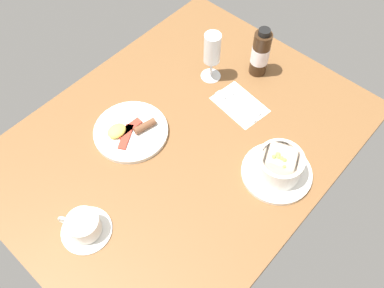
{
  "coord_description": "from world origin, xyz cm",
  "views": [
    {
      "loc": [
        -49.54,
        -48.64,
        101.34
      ],
      "look_at": [
        -2.16,
        -5.95,
        5.46
      ],
      "focal_mm": 37.98,
      "sensor_mm": 36.0,
      "label": 1
    }
  ],
  "objects_px": {
    "sauce_bottle_brown": "(261,54)",
    "wine_glass": "(212,51)",
    "porridge_bowl": "(279,166)",
    "cutlery_setting": "(239,103)",
    "coffee_cup": "(84,226)",
    "breakfast_plate": "(130,131)"
  },
  "relations": [
    {
      "from": "sauce_bottle_brown",
      "to": "wine_glass",
      "type": "bearing_deg",
      "value": 139.06
    },
    {
      "from": "coffee_cup",
      "to": "wine_glass",
      "type": "distance_m",
      "value": 0.65
    },
    {
      "from": "breakfast_plate",
      "to": "coffee_cup",
      "type": "bearing_deg",
      "value": -153.88
    },
    {
      "from": "cutlery_setting",
      "to": "breakfast_plate",
      "type": "height_order",
      "value": "breakfast_plate"
    },
    {
      "from": "porridge_bowl",
      "to": "cutlery_setting",
      "type": "bearing_deg",
      "value": 61.51
    },
    {
      "from": "wine_glass",
      "to": "sauce_bottle_brown",
      "type": "bearing_deg",
      "value": -40.94
    },
    {
      "from": "sauce_bottle_brown",
      "to": "coffee_cup",
      "type": "bearing_deg",
      "value": -179.38
    },
    {
      "from": "wine_glass",
      "to": "breakfast_plate",
      "type": "bearing_deg",
      "value": 175.18
    },
    {
      "from": "coffee_cup",
      "to": "breakfast_plate",
      "type": "xyz_separation_m",
      "value": [
        0.29,
        0.14,
        -0.02
      ]
    },
    {
      "from": "cutlery_setting",
      "to": "porridge_bowl",
      "type": "bearing_deg",
      "value": -118.49
    },
    {
      "from": "wine_glass",
      "to": "coffee_cup",
      "type": "bearing_deg",
      "value": -169.77
    },
    {
      "from": "sauce_bottle_brown",
      "to": "breakfast_plate",
      "type": "bearing_deg",
      "value": 163.78
    },
    {
      "from": "coffee_cup",
      "to": "sauce_bottle_brown",
      "type": "bearing_deg",
      "value": 0.62
    },
    {
      "from": "porridge_bowl",
      "to": "wine_glass",
      "type": "distance_m",
      "value": 0.42
    },
    {
      "from": "coffee_cup",
      "to": "breakfast_plate",
      "type": "relative_size",
      "value": 0.59
    },
    {
      "from": "porridge_bowl",
      "to": "coffee_cup",
      "type": "xyz_separation_m",
      "value": [
        -0.47,
        0.27,
        -0.01
      ]
    },
    {
      "from": "coffee_cup",
      "to": "cutlery_setting",
      "type": "bearing_deg",
      "value": -2.88
    },
    {
      "from": "porridge_bowl",
      "to": "cutlery_setting",
      "type": "distance_m",
      "value": 0.28
    },
    {
      "from": "cutlery_setting",
      "to": "coffee_cup",
      "type": "xyz_separation_m",
      "value": [
        -0.6,
        0.03,
        0.03
      ]
    },
    {
      "from": "cutlery_setting",
      "to": "breakfast_plate",
      "type": "bearing_deg",
      "value": 150.76
    },
    {
      "from": "porridge_bowl",
      "to": "cutlery_setting",
      "type": "xyz_separation_m",
      "value": [
        0.13,
        0.24,
        -0.04
      ]
    },
    {
      "from": "cutlery_setting",
      "to": "coffee_cup",
      "type": "bearing_deg",
      "value": 177.12
    }
  ]
}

